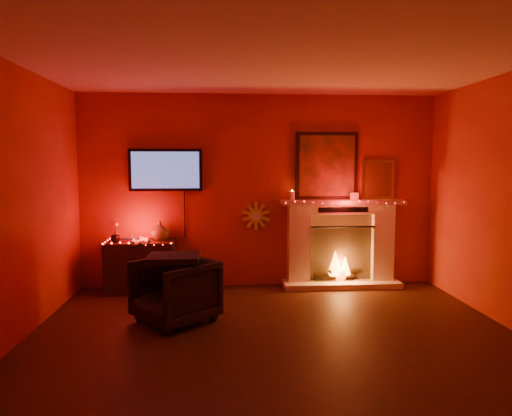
{
  "coord_description": "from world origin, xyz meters",
  "views": [
    {
      "loc": [
        -0.5,
        -3.91,
        1.75
      ],
      "look_at": [
        -0.1,
        1.7,
        1.19
      ],
      "focal_mm": 32.0,
      "sensor_mm": 36.0,
      "label": 1
    }
  ],
  "objects_px": {
    "tv": "(166,170)",
    "console_table": "(142,264)",
    "sunburst_clock": "(256,216)",
    "armchair": "(175,291)",
    "fireplace": "(340,235)"
  },
  "relations": [
    {
      "from": "fireplace",
      "to": "sunburst_clock",
      "type": "bearing_deg",
      "value": 175.63
    },
    {
      "from": "sunburst_clock",
      "to": "console_table",
      "type": "relative_size",
      "value": 0.42
    },
    {
      "from": "tv",
      "to": "console_table",
      "type": "bearing_deg",
      "value": -149.52
    },
    {
      "from": "sunburst_clock",
      "to": "fireplace",
      "type": "bearing_deg",
      "value": -4.37
    },
    {
      "from": "console_table",
      "to": "fireplace",
      "type": "bearing_deg",
      "value": 2.63
    },
    {
      "from": "tv",
      "to": "sunburst_clock",
      "type": "distance_m",
      "value": 1.41
    },
    {
      "from": "console_table",
      "to": "armchair",
      "type": "bearing_deg",
      "value": -65.15
    },
    {
      "from": "armchair",
      "to": "tv",
      "type": "bearing_deg",
      "value": 149.44
    },
    {
      "from": "tv",
      "to": "console_table",
      "type": "relative_size",
      "value": 1.29
    },
    {
      "from": "console_table",
      "to": "armchair",
      "type": "relative_size",
      "value": 1.25
    },
    {
      "from": "console_table",
      "to": "armchair",
      "type": "distance_m",
      "value": 1.38
    },
    {
      "from": "fireplace",
      "to": "armchair",
      "type": "height_order",
      "value": "fireplace"
    },
    {
      "from": "fireplace",
      "to": "tv",
      "type": "relative_size",
      "value": 1.76
    },
    {
      "from": "sunburst_clock",
      "to": "armchair",
      "type": "distance_m",
      "value": 1.89
    },
    {
      "from": "fireplace",
      "to": "armchair",
      "type": "xyz_separation_m",
      "value": [
        -2.19,
        -1.37,
        -0.37
      ]
    }
  ]
}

